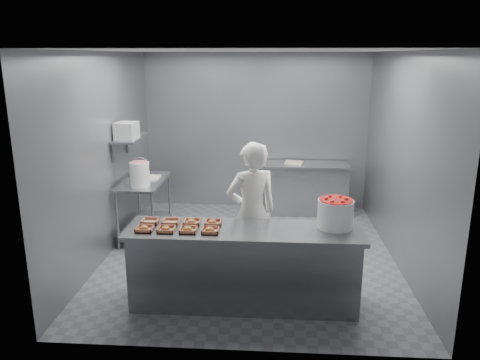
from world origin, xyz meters
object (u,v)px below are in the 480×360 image
Objects in this scene: back_counter at (305,188)px; worker at (252,213)px; tray_0 at (144,228)px; tray_4 at (150,221)px; prep_table at (145,200)px; tray_2 at (188,230)px; appliance at (127,130)px; service_counter at (244,266)px; tray_1 at (166,229)px; tray_7 at (213,222)px; strawberry_tub at (335,213)px; tray_6 at (192,222)px; tray_5 at (171,222)px; glaze_bucket at (140,174)px; tray_3 at (210,230)px.

back_counter is 0.85× the size of worker.
tray_4 is at bearing 89.28° from tray_0.
prep_table is 2.35m from tray_2.
appliance is at bearing 122.43° from tray_2.
service_counter is at bearing 11.35° from tray_2.
service_counter and back_counter have the same top height.
tray_4 is 0.11× the size of worker.
appliance is at bearing 113.88° from tray_4.
tray_0 is 1.00× the size of tray_1.
back_counter is 8.01× the size of tray_7.
tray_0 is (-1.08, -0.12, 0.47)m from service_counter.
tray_4 is at bearing 179.95° from strawberry_tub.
appliance is (-1.22, 1.92, 0.76)m from tray_2.
tray_0 is 0.48× the size of strawberry_tub.
tray_0 is 2.10m from strawberry_tub.
back_counter is (2.55, 1.30, -0.14)m from prep_table.
tray_6 reaches higher than back_counter.
tray_1 is at bearing -134.97° from tray_6.
tray_5 reaches higher than prep_table.
strawberry_tub is 1.22× the size of appliance.
strawberry_tub is 3.34m from appliance.
tray_7 is 0.64m from worker.
worker is 2.37m from appliance.
tray_7 is at bearing 18.45° from tray_0.
service_counter is 13.88× the size of tray_6.
tray_7 reaches higher than service_counter.
back_counter is at bearing 62.72° from tray_1.
back_counter is at bearing 91.80° from strawberry_tub.
back_counter is 8.01× the size of tray_1.
worker is (0.42, 0.48, -0.04)m from tray_7.
glaze_bucket is (0.04, -0.33, 0.50)m from prep_table.
tray_7 reaches higher than prep_table.
strawberry_tub is at bearing -0.05° from tray_4.
back_counter is 8.01× the size of tray_6.
service_counter is 0.77m from tray_2.
tray_0 is (0.57, -2.07, 0.33)m from prep_table.
tray_2 is at bearing 180.00° from tray_3.
back_counter is 8.01× the size of tray_0.
strawberry_tub reaches higher than tray_4.
strawberry_tub is (1.83, -0.00, 0.15)m from tray_5.
tray_1 reaches higher than tray_4.
tray_7 is (1.29, -1.83, 0.33)m from prep_table.
tray_1 is 1.00× the size of tray_3.
tray_6 is at bearing 168.64° from service_counter.
glaze_bucket reaches higher than service_counter.
tray_6 is at bearing -0.00° from tray_5.
service_counter is 13.88× the size of tray_4.
tray_4 is (-1.08, 0.12, 0.47)m from service_counter.
tray_4 is at bearing 173.62° from service_counter.
appliance is at bearing 130.98° from tray_7.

